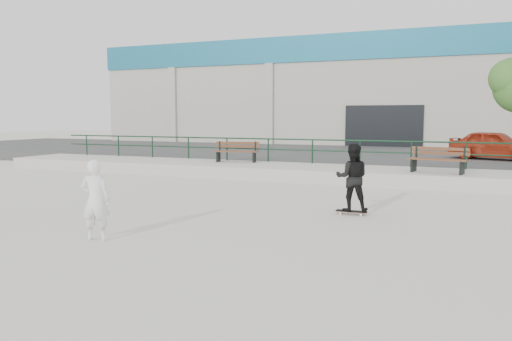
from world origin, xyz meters
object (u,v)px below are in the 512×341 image
at_px(bench_right, 438,160).
at_px(skateboard, 351,212).
at_px(bench_left, 237,152).
at_px(red_car, 495,145).
at_px(seated_skater, 95,200).
at_px(standing_skater, 352,177).

xyz_separation_m(bench_right, skateboard, (-1.77, -6.13, -0.88)).
xyz_separation_m(bench_left, red_car, (10.48, 5.58, 0.23)).
height_order(red_car, seated_skater, red_car).
distance_m(bench_right, standing_skater, 6.38).
bearing_deg(standing_skater, bench_left, -60.90).
distance_m(red_car, skateboard, 13.47).
height_order(bench_left, bench_right, bench_right).
bearing_deg(red_car, bench_right, -179.45).
relative_size(bench_left, seated_skater, 1.22).
height_order(bench_left, standing_skater, standing_skater).
distance_m(skateboard, seated_skater, 6.27).
bearing_deg(standing_skater, seated_skater, 34.57).
relative_size(bench_right, standing_skater, 1.21).
bearing_deg(bench_left, bench_right, -19.76).
distance_m(skateboard, standing_skater, 0.87).
distance_m(bench_right, seated_skater, 12.28).
xyz_separation_m(skateboard, seated_skater, (-4.20, -4.60, 0.74)).
distance_m(red_car, standing_skater, 13.43).
bearing_deg(skateboard, seated_skater, -132.62).
bearing_deg(standing_skater, skateboard, 76.99).
distance_m(bench_left, skateboard, 9.83).
height_order(bench_right, skateboard, bench_right).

